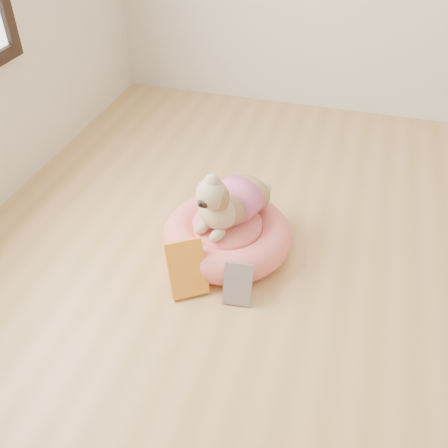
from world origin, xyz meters
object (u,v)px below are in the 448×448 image
(dog, at_px, (229,192))
(pet_bed, at_px, (227,235))
(book_white, at_px, (238,284))
(book_yellow, at_px, (187,269))

(dog, bearing_deg, pet_bed, -77.01)
(pet_bed, height_order, book_white, book_white)
(pet_bed, xyz_separation_m, book_yellow, (-0.09, -0.29, 0.04))
(pet_bed, height_order, book_yellow, book_yellow)
(dog, xyz_separation_m, book_yellow, (-0.09, -0.31, -0.19))
(pet_bed, xyz_separation_m, book_white, (0.13, -0.29, 0.01))
(dog, relative_size, book_yellow, 1.76)
(pet_bed, bearing_deg, book_yellow, -106.68)
(dog, distance_m, book_yellow, 0.37)
(pet_bed, bearing_deg, book_white, -66.42)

